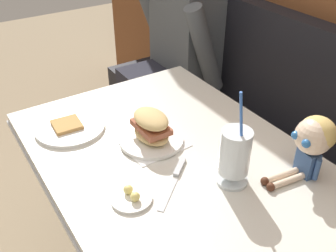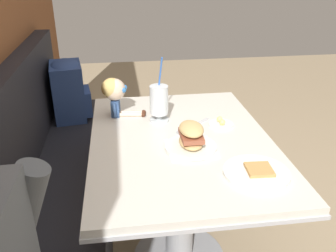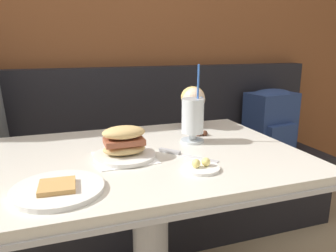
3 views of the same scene
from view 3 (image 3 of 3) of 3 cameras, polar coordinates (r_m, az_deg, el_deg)
wood_panel_wall at (r=2.00m, az=-10.65°, el=15.95°), size 4.40×0.08×2.40m
booth_bench at (r=1.93m, az=-8.34°, el=-10.56°), size 2.60×0.48×1.00m
diner_table at (r=1.29m, az=-3.16°, el=-13.02°), size 1.11×0.81×0.74m
toast_plate at (r=0.95m, az=-18.73°, el=-10.38°), size 0.25×0.25×0.03m
milkshake_glass at (r=1.31m, az=4.34°, el=1.42°), size 0.10×0.10×0.32m
sandwich_plate at (r=1.15m, az=-7.68°, el=-3.40°), size 0.22×0.22×0.12m
butter_saucer at (r=1.05m, az=5.79°, el=-7.16°), size 0.12×0.12×0.04m
butter_knife at (r=1.19m, az=1.68°, el=-4.77°), size 0.16×0.19×0.01m
seated_doll at (r=1.54m, az=4.47°, el=4.33°), size 0.13×0.22×0.20m
backpack at (r=2.19m, az=17.58°, el=1.09°), size 0.33×0.28×0.41m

